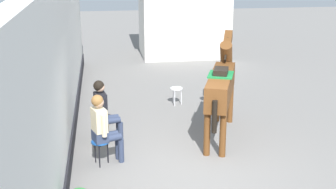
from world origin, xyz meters
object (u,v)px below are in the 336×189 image
Objects in this scene: satchel_bag at (107,120)px; spare_stool_white at (176,90)px; seated_visitor_near at (103,126)px; seated_visitor_far at (104,109)px; saddled_horse_center at (221,84)px.

spare_stool_white is at bearing -13.65° from satchel_bag.
seated_visitor_far is at bearing 88.10° from seated_visitor_near.
satchel_bag is at bearing 157.82° from saddled_horse_center.
seated_visitor_near is 3.79m from spare_stool_white.
seated_visitor_far is 3.00m from spare_stool_white.
spare_stool_white is 1.64× the size of satchel_bag.
saddled_horse_center is 6.23× the size of spare_stool_white.
satchel_bag is (-2.45, 1.00, -1.06)m from saddled_horse_center.
spare_stool_white is at bearing 50.59° from seated_visitor_far.
seated_visitor_far reaches higher than satchel_bag.
satchel_bag is (0.08, 2.08, -0.68)m from seated_visitor_near.
spare_stool_white is 2.20m from satchel_bag.
saddled_horse_center reaches higher than seated_visitor_far.
satchel_bag is at bearing 87.53° from seated_visitor_far.
seated_visitor_near is 2.78m from saddled_horse_center.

